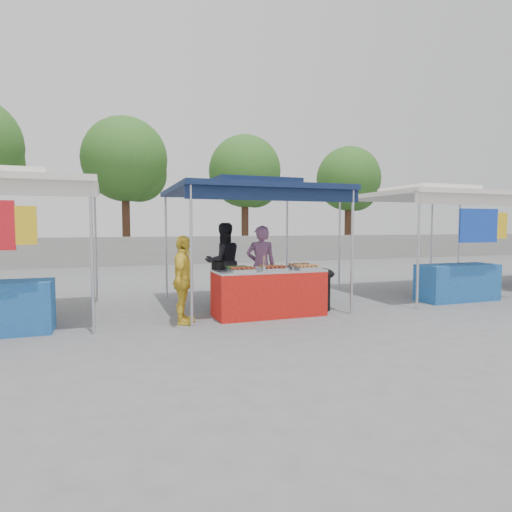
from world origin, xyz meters
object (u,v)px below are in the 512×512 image
object	(u,v)px
cooking_pot	(218,265)
wok_burner	(322,285)
vendor_table	(269,292)
vendor_woman	(261,266)
helper_man	(224,262)
customer_person	(183,280)

from	to	relation	value
cooking_pot	wok_burner	size ratio (longest dim) A/B	0.30
vendor_table	cooking_pot	world-z (taller)	cooking_pot
vendor_table	vendor_woman	xyz separation A→B (m)	(0.19, 0.94, 0.40)
cooking_pot	helper_man	bearing A→B (deg)	71.16
helper_man	customer_person	xyz separation A→B (m)	(-1.23, -1.96, -0.11)
wok_burner	vendor_woman	distance (m)	1.31
vendor_woman	helper_man	size ratio (longest dim) A/B	0.96
vendor_table	wok_burner	xyz separation A→B (m)	(1.15, 0.12, 0.07)
vendor_table	helper_man	xyz separation A→B (m)	(-0.36, 1.80, 0.43)
cooking_pot	wok_burner	bearing A→B (deg)	-6.23
cooking_pot	helper_man	size ratio (longest dim) A/B	0.15
vendor_woman	helper_man	distance (m)	1.03
wok_burner	vendor_woman	bearing A→B (deg)	152.65
cooking_pot	vendor_woman	world-z (taller)	vendor_woman
cooking_pot	vendor_woman	distance (m)	1.22
vendor_table	cooking_pot	xyz separation A→B (m)	(-0.86, 0.34, 0.50)
wok_burner	helper_man	distance (m)	2.30
vendor_woman	vendor_table	bearing A→B (deg)	91.32
cooking_pot	helper_man	distance (m)	1.55
vendor_table	cooking_pot	distance (m)	1.05
customer_person	cooking_pot	bearing A→B (deg)	-36.67
vendor_woman	customer_person	size ratio (longest dim) A/B	1.11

